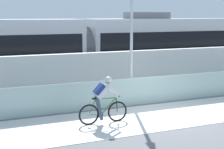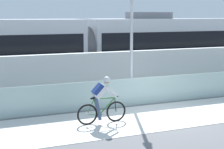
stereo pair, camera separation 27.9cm
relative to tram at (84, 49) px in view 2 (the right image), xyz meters
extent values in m
plane|color=slate|center=(0.88, -6.85, -1.89)|extent=(200.00, 200.00, 0.00)
cube|color=silver|center=(0.88, -6.85, -1.89)|extent=(32.00, 3.20, 0.01)
cube|color=#ADC6C1|center=(0.88, -5.00, -1.33)|extent=(32.00, 0.05, 1.12)
cube|color=silver|center=(0.88, -3.20, -0.87)|extent=(32.00, 0.36, 2.04)
cube|color=#595654|center=(0.88, -0.72, -1.89)|extent=(32.00, 0.08, 0.01)
cube|color=#595654|center=(0.88, 0.72, -1.89)|extent=(32.00, 0.08, 0.01)
cube|color=#232326|center=(-2.22, 0.00, -1.53)|extent=(1.40, 1.88, 0.20)
cylinder|color=black|center=(-2.22, -0.72, -1.59)|extent=(0.60, 0.10, 0.60)
cylinder|color=black|center=(-2.22, 0.72, -1.59)|extent=(0.60, 0.10, 0.60)
cube|color=silver|center=(5.76, 0.00, 0.01)|extent=(11.00, 2.50, 3.10)
cube|color=black|center=(5.76, 0.00, 0.36)|extent=(10.56, 2.54, 1.04)
cube|color=orange|center=(5.76, 0.00, -1.36)|extent=(10.78, 2.53, 0.28)
cube|color=slate|center=(3.78, 0.00, 1.74)|extent=(2.40, 1.10, 0.36)
cube|color=#232326|center=(2.24, 0.00, -1.53)|extent=(1.40, 1.88, 0.20)
cylinder|color=black|center=(2.24, -0.72, -1.59)|extent=(0.60, 0.10, 0.60)
cylinder|color=black|center=(2.24, 0.72, -1.59)|extent=(0.60, 0.10, 0.60)
cylinder|color=black|center=(9.28, 0.72, -1.59)|extent=(0.60, 0.10, 0.60)
cylinder|color=#59595B|center=(0.01, 0.00, 0.01)|extent=(0.60, 2.30, 2.30)
torus|color=black|center=(-1.15, -6.85, -1.53)|extent=(0.72, 0.06, 0.72)
cylinder|color=#99999E|center=(-1.15, -6.85, -1.53)|extent=(0.07, 0.10, 0.07)
torus|color=black|center=(-2.20, -6.85, -1.53)|extent=(0.72, 0.06, 0.72)
cylinder|color=#99999E|center=(-2.20, -6.85, -1.53)|extent=(0.07, 0.10, 0.07)
cylinder|color=#337233|center=(-1.49, -6.85, -1.32)|extent=(0.60, 0.04, 0.58)
cylinder|color=#337233|center=(-1.87, -6.85, -1.30)|extent=(0.22, 0.04, 0.59)
cylinder|color=#337233|center=(-1.58, -6.85, -1.03)|extent=(0.76, 0.04, 0.07)
cylinder|color=#337233|center=(-1.99, -6.85, -1.56)|extent=(0.43, 0.03, 0.09)
cylinder|color=#337233|center=(-2.08, -6.85, -1.27)|extent=(0.27, 0.02, 0.53)
cylinder|color=black|center=(-1.18, -6.85, -1.29)|extent=(0.08, 0.03, 0.49)
cube|color=black|center=(-1.96, -6.85, -0.99)|extent=(0.24, 0.10, 0.05)
cylinder|color=black|center=(-1.20, -6.85, -0.94)|extent=(0.03, 0.58, 0.03)
cylinder|color=#262628|center=(-1.78, -6.85, -1.59)|extent=(0.18, 0.02, 0.18)
cube|color=silver|center=(-1.74, -6.85, -0.78)|extent=(0.50, 0.28, 0.51)
cube|color=navy|center=(-1.83, -6.85, -0.69)|extent=(0.38, 0.30, 0.38)
sphere|color=#997051|center=(-1.50, -6.85, -0.43)|extent=(0.20, 0.20, 0.20)
sphere|color=silver|center=(-1.50, -6.85, -0.40)|extent=(0.23, 0.23, 0.23)
cylinder|color=silver|center=(-1.38, -7.01, -0.77)|extent=(0.41, 0.08, 0.41)
cylinder|color=silver|center=(-1.38, -6.69, -0.77)|extent=(0.41, 0.08, 0.41)
cylinder|color=#384766|center=(-1.85, -6.94, -1.35)|extent=(0.25, 0.11, 0.79)
cylinder|color=#384766|center=(-1.85, -6.76, -1.21)|extent=(0.25, 0.11, 0.52)
cylinder|color=gray|center=(0.46, -4.70, -1.79)|extent=(0.24, 0.24, 0.20)
cylinder|color=silver|center=(0.46, -4.70, 0.31)|extent=(0.12, 0.12, 4.20)
camera|label=1|loc=(-6.29, -18.02, 1.77)|focal=58.76mm
camera|label=2|loc=(-6.04, -18.13, 1.77)|focal=58.76mm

